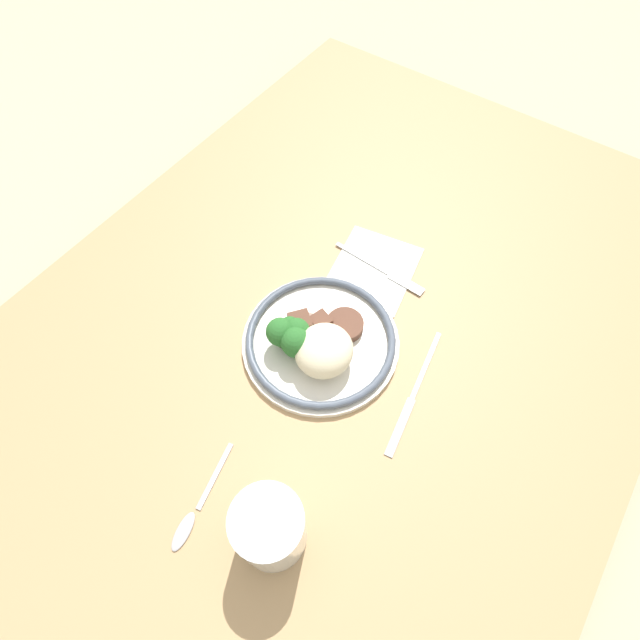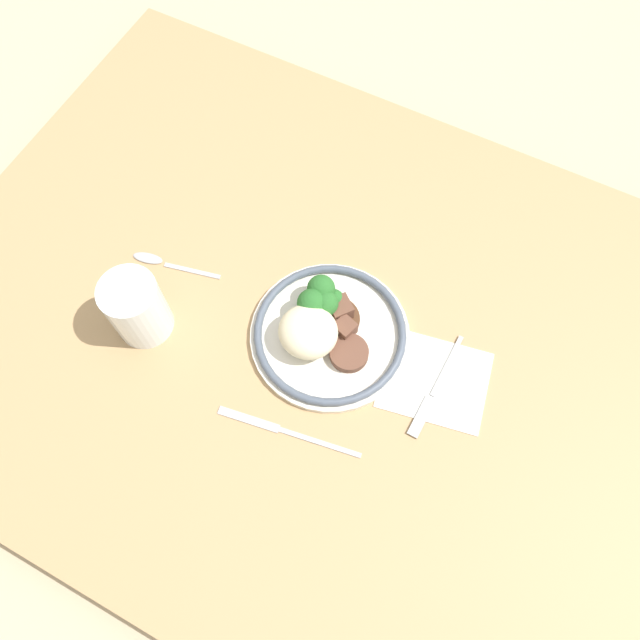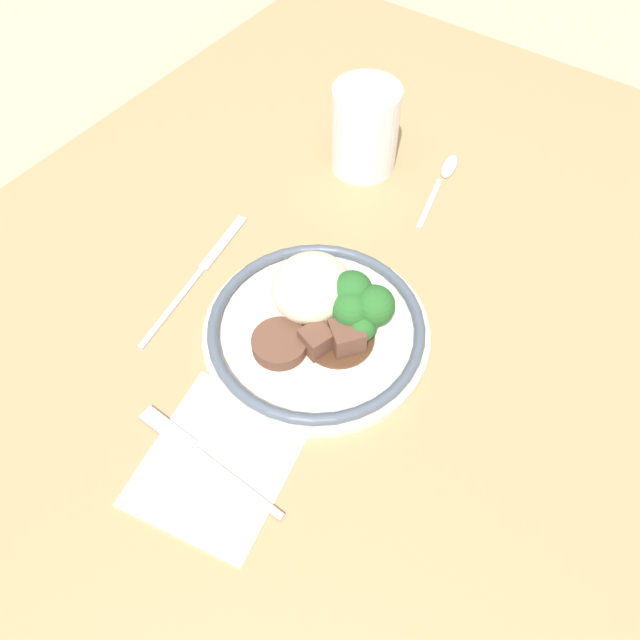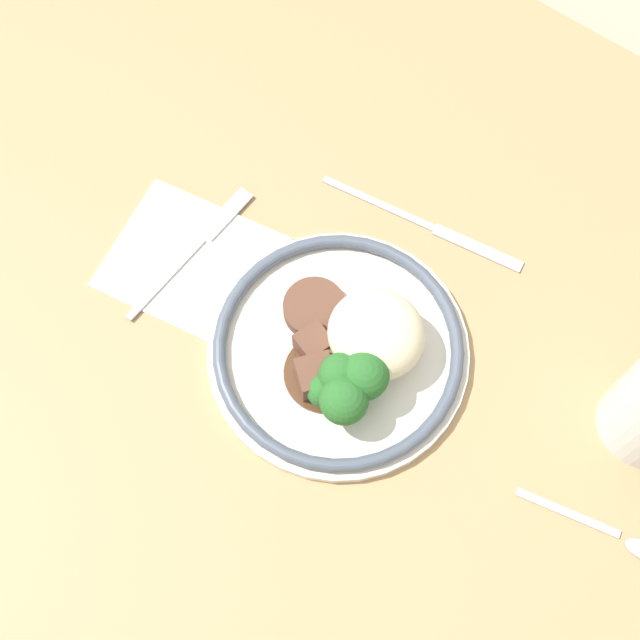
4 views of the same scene
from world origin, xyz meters
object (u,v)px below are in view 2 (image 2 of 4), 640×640
(plate, at_px, (326,327))
(fork, at_px, (432,395))
(spoon, at_px, (159,261))
(juice_glass, at_px, (137,309))
(knife, at_px, (283,431))

(plate, xyz_separation_m, fork, (-0.18, 0.02, -0.02))
(spoon, bearing_deg, juice_glass, 100.22)
(plate, height_order, spoon, plate)
(juice_glass, xyz_separation_m, knife, (-0.26, 0.05, -0.05))
(fork, height_order, spoon, same)
(knife, bearing_deg, fork, -148.21)
(spoon, bearing_deg, plate, 169.33)
(knife, distance_m, spoon, 0.34)
(plate, distance_m, spoon, 0.29)
(knife, bearing_deg, plate, -93.70)
(plate, distance_m, knife, 0.16)
(plate, bearing_deg, juice_glass, 24.20)
(plate, xyz_separation_m, juice_glass, (0.25, 0.11, 0.03))
(plate, height_order, juice_glass, juice_glass)
(spoon, bearing_deg, fork, 166.40)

